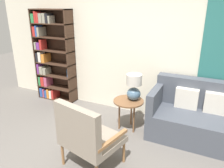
{
  "coord_description": "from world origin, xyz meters",
  "views": [
    {
      "loc": [
        1.39,
        -1.8,
        2.07
      ],
      "look_at": [
        0.01,
        1.06,
        0.9
      ],
      "focal_mm": 35.0,
      "sensor_mm": 36.0,
      "label": 1
    }
  ],
  "objects_px": {
    "bookshelf": "(51,57)",
    "table_lamp": "(134,87)",
    "couch": "(214,121)",
    "armchair": "(86,134)",
    "side_table": "(128,104)"
  },
  "relations": [
    {
      "from": "couch",
      "to": "side_table",
      "type": "bearing_deg",
      "value": -169.15
    },
    {
      "from": "bookshelf",
      "to": "table_lamp",
      "type": "xyz_separation_m",
      "value": [
        2.11,
        -0.44,
        -0.19
      ]
    },
    {
      "from": "couch",
      "to": "table_lamp",
      "type": "relative_size",
      "value": 4.31
    },
    {
      "from": "armchair",
      "to": "couch",
      "type": "distance_m",
      "value": 2.04
    },
    {
      "from": "armchair",
      "to": "table_lamp",
      "type": "height_order",
      "value": "table_lamp"
    },
    {
      "from": "side_table",
      "to": "table_lamp",
      "type": "height_order",
      "value": "table_lamp"
    },
    {
      "from": "couch",
      "to": "table_lamp",
      "type": "bearing_deg",
      "value": -171.32
    },
    {
      "from": "bookshelf",
      "to": "side_table",
      "type": "bearing_deg",
      "value": -13.79
    },
    {
      "from": "table_lamp",
      "to": "bookshelf",
      "type": "bearing_deg",
      "value": 168.22
    },
    {
      "from": "armchair",
      "to": "side_table",
      "type": "distance_m",
      "value": 1.17
    },
    {
      "from": "bookshelf",
      "to": "couch",
      "type": "relative_size",
      "value": 1.01
    },
    {
      "from": "couch",
      "to": "table_lamp",
      "type": "xyz_separation_m",
      "value": [
        -1.27,
        -0.19,
        0.43
      ]
    },
    {
      "from": "bookshelf",
      "to": "table_lamp",
      "type": "distance_m",
      "value": 2.17
    },
    {
      "from": "armchair",
      "to": "couch",
      "type": "bearing_deg",
      "value": 44.39
    },
    {
      "from": "couch",
      "to": "side_table",
      "type": "distance_m",
      "value": 1.37
    }
  ]
}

